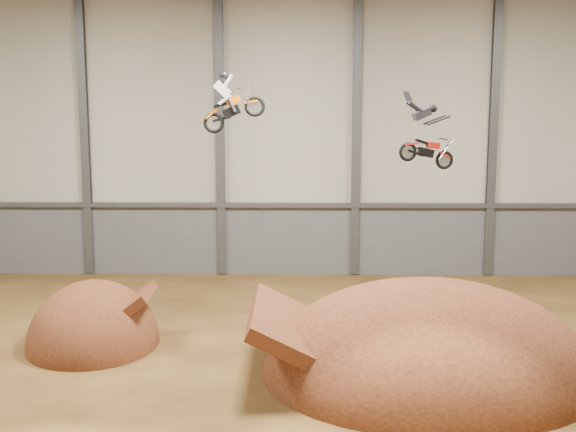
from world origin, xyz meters
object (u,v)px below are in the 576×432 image
object	(u,v)px
fmx_rider_a	(238,95)
takeoff_ramp	(94,345)
fmx_rider_b	(425,131)
landing_ramp	(427,376)

from	to	relation	value
fmx_rider_a	takeoff_ramp	bearing A→B (deg)	-178.90
fmx_rider_a	fmx_rider_b	bearing A→B (deg)	-4.38
landing_ramp	fmx_rider_a	xyz separation A→B (m)	(-6.48, 3.04, 9.23)
takeoff_ramp	fmx_rider_b	distance (m)	14.43
takeoff_ramp	fmx_rider_a	distance (m)	10.72
landing_ramp	takeoff_ramp	bearing A→B (deg)	166.19
takeoff_ramp	fmx_rider_a	xyz separation A→B (m)	(5.46, 0.10, 9.23)
fmx_rider_a	fmx_rider_b	distance (m)	6.70
landing_ramp	fmx_rider_b	world-z (taller)	fmx_rider_b
takeoff_ramp	fmx_rider_b	size ratio (longest dim) A/B	2.03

